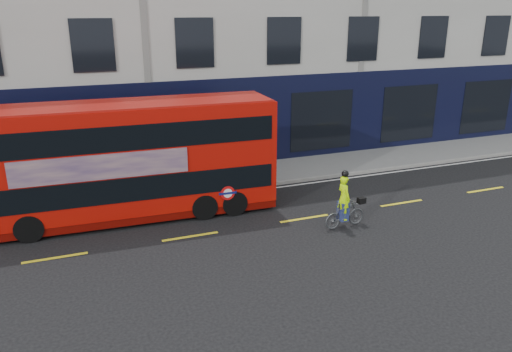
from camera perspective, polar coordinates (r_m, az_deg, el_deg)
ground at (r=14.71m, az=-6.10°, el=-9.26°), size 120.00×120.00×0.00m
pavement at (r=20.54m, az=-10.83°, el=-1.03°), size 60.00×3.00×0.12m
kerb at (r=19.15m, az=-10.01°, el=-2.43°), size 60.00×0.12×0.13m
road_edge_line at (r=18.90m, az=-9.82°, el=-2.91°), size 58.00×0.10×0.01m
lane_dashes at (r=16.01m, az=-7.51°, el=-6.87°), size 58.00×0.12×0.01m
bus at (r=17.20m, az=-14.25°, el=1.76°), size 9.91×2.62×3.96m
cyclist at (r=16.52m, az=10.10°, el=-3.68°), size 1.54×0.57×1.98m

